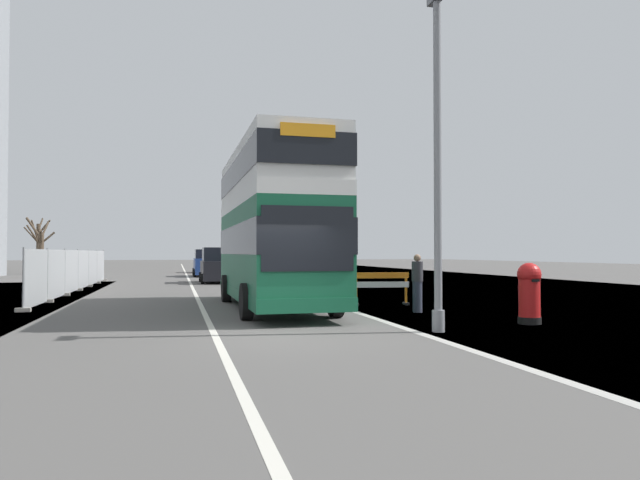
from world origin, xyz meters
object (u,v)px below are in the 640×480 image
(car_receding_far, at_px, (210,261))
(pedestrian_at_kerb, at_px, (417,283))
(lamppost_foreground, at_px, (438,171))
(car_oncoming_near, at_px, (216,266))
(roadworks_barrier, at_px, (381,284))
(car_receding_mid, at_px, (206,264))
(red_pillar_postbox, at_px, (529,290))
(double_decker_bus, at_px, (273,225))

(car_receding_far, height_order, pedestrian_at_kerb, car_receding_far)
(lamppost_foreground, distance_m, car_oncoming_near, 23.82)
(roadworks_barrier, xyz_separation_m, car_receding_mid, (-4.70, 26.38, 0.25))
(lamppost_foreground, relative_size, car_receding_mid, 1.76)
(car_oncoming_near, bearing_deg, car_receding_mid, 90.94)
(roadworks_barrier, height_order, pedestrian_at_kerb, pedestrian_at_kerb)
(lamppost_foreground, bearing_deg, red_pillar_postbox, 15.89)
(car_receding_mid, relative_size, pedestrian_at_kerb, 2.53)
(car_receding_far, bearing_deg, pedestrian_at_kerb, -83.86)
(red_pillar_postbox, bearing_deg, lamppost_foreground, -164.11)
(car_receding_far, bearing_deg, car_receding_mid, -95.58)
(roadworks_barrier, distance_m, car_receding_far, 35.51)
(car_receding_mid, bearing_deg, roadworks_barrier, -79.89)
(double_decker_bus, height_order, car_receding_mid, double_decker_bus)
(lamppost_foreground, distance_m, car_receding_mid, 33.46)
(pedestrian_at_kerb, bearing_deg, car_receding_far, 96.14)
(roadworks_barrier, bearing_deg, car_receding_far, 96.20)
(red_pillar_postbox, height_order, car_receding_far, car_receding_far)
(red_pillar_postbox, bearing_deg, pedestrian_at_kerb, 115.68)
(car_oncoming_near, relative_size, car_receding_far, 1.06)
(roadworks_barrier, distance_m, pedestrian_at_kerb, 2.58)
(car_receding_mid, bearing_deg, pedestrian_at_kerb, -80.31)
(double_decker_bus, distance_m, pedestrian_at_kerb, 5.06)
(lamppost_foreground, height_order, roadworks_barrier, lamppost_foreground)
(lamppost_foreground, relative_size, roadworks_barrier, 4.02)
(red_pillar_postbox, distance_m, car_receding_mid, 32.98)
(car_oncoming_near, distance_m, pedestrian_at_kerb, 19.80)
(red_pillar_postbox, bearing_deg, car_receding_far, 97.86)
(roadworks_barrier, relative_size, car_receding_far, 0.46)
(double_decker_bus, bearing_deg, pedestrian_at_kerb, -29.94)
(lamppost_foreground, xyz_separation_m, red_pillar_postbox, (2.92, 0.83, -2.85))
(double_decker_bus, bearing_deg, car_receding_mid, 91.86)
(double_decker_bus, xyz_separation_m, roadworks_barrier, (3.84, 0.22, -2.01))
(lamppost_foreground, height_order, car_receding_far, lamppost_foreground)
(car_oncoming_near, height_order, pedestrian_at_kerb, car_oncoming_near)
(lamppost_foreground, xyz_separation_m, car_receding_mid, (-3.64, 33.15, -2.72))
(lamppost_foreground, bearing_deg, double_decker_bus, 112.97)
(double_decker_bus, xyz_separation_m, car_receding_far, (0.01, 35.52, -1.72))
(roadworks_barrier, distance_m, car_receding_mid, 26.80)
(double_decker_bus, distance_m, car_oncoming_near, 16.97)
(lamppost_foreground, relative_size, red_pillar_postbox, 5.04)
(car_oncoming_near, distance_m, car_receding_mid, 9.74)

